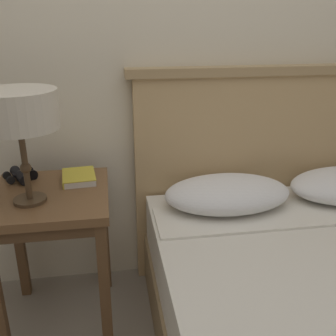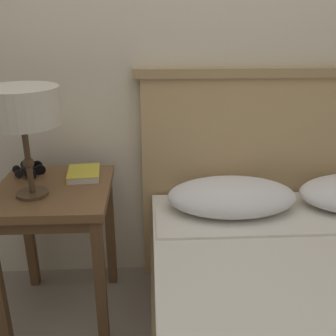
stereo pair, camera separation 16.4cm
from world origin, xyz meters
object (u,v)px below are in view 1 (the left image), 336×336
(nightstand, at_px, (52,214))
(binoculars_pair, at_px, (20,175))
(table_lamp, at_px, (18,112))
(book_on_nightstand, at_px, (78,177))

(nightstand, height_order, binoculars_pair, binoculars_pair)
(table_lamp, relative_size, book_on_nightstand, 2.28)
(book_on_nightstand, bearing_deg, table_lamp, -133.61)
(nightstand, height_order, book_on_nightstand, book_on_nightstand)
(nightstand, bearing_deg, table_lamp, -131.53)
(table_lamp, relative_size, binoculars_pair, 2.75)
(nightstand, distance_m, book_on_nightstand, 0.20)
(table_lamp, bearing_deg, book_on_nightstand, 46.39)
(nightstand, distance_m, binoculars_pair, 0.25)
(nightstand, bearing_deg, binoculars_pair, 131.70)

